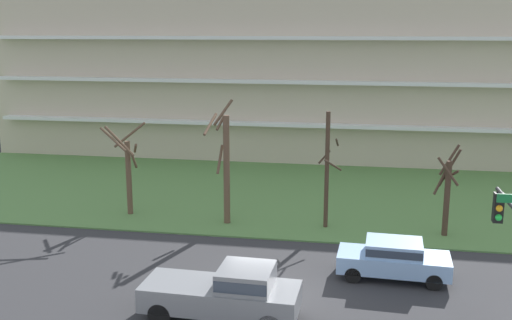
{
  "coord_description": "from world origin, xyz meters",
  "views": [
    {
      "loc": [
        3.18,
        -20.38,
        9.82
      ],
      "look_at": [
        -1.38,
        6.0,
        3.87
      ],
      "focal_mm": 41.66,
      "sensor_mm": 36.0,
      "label": 1
    }
  ],
  "objects": [
    {
      "name": "ground",
      "position": [
        0.0,
        0.0,
        0.0
      ],
      "size": [
        160.0,
        160.0,
        0.0
      ],
      "primitive_type": "plane",
      "color": "#2D2D30"
    },
    {
      "name": "sedan_blue_near_left",
      "position": [
        4.8,
        2.5,
        0.87
      ],
      "size": [
        4.49,
        2.02,
        1.57
      ],
      "rotation": [
        0.0,
        0.0,
        3.09
      ],
      "color": "#8CB2E0",
      "rests_on": "ground"
    },
    {
      "name": "apartment_building",
      "position": [
        0.0,
        28.36,
        6.1
      ],
      "size": [
        49.8,
        13.68,
        12.21
      ],
      "color": "beige",
      "rests_on": "ground"
    },
    {
      "name": "tree_center",
      "position": [
        1.8,
        8.15,
        3.03
      ],
      "size": [
        1.21,
        1.22,
        5.91
      ],
      "color": "#423023",
      "rests_on": "ground"
    },
    {
      "name": "tree_right",
      "position": [
        7.5,
        7.95,
        2.29
      ],
      "size": [
        1.26,
        1.31,
        4.5
      ],
      "color": "#423023",
      "rests_on": "ground"
    },
    {
      "name": "tree_left",
      "position": [
        -3.3,
        7.97,
        3.17
      ],
      "size": [
        1.26,
        1.74,
        6.36
      ],
      "color": "brown",
      "rests_on": "ground"
    },
    {
      "name": "tree_far_left",
      "position": [
        -8.71,
        8.5,
        2.61
      ],
      "size": [
        2.03,
        2.37,
        4.95
      ],
      "color": "brown",
      "rests_on": "ground"
    },
    {
      "name": "grass_lawn_strip",
      "position": [
        0.0,
        14.0,
        0.04
      ],
      "size": [
        80.0,
        16.0,
        0.08
      ],
      "primitive_type": "cube",
      "color": "#547F42",
      "rests_on": "ground"
    },
    {
      "name": "pickup_gray_center_left",
      "position": [
        -0.99,
        -2.01,
        1.02
      ],
      "size": [
        5.47,
        2.19,
        1.95
      ],
      "rotation": [
        0.0,
        0.0,
        -0.04
      ],
      "color": "slate",
      "rests_on": "ground"
    }
  ]
}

